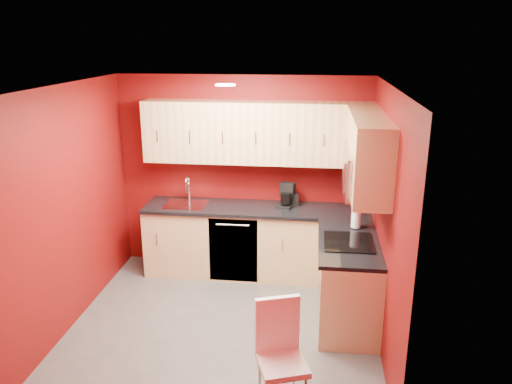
% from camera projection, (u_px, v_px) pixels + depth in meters
% --- Properties ---
extents(floor, '(3.20, 3.20, 0.00)m').
position_uv_depth(floor, '(225.00, 322.00, 5.37)').
color(floor, '#52504D').
rests_on(floor, ground).
extents(ceiling, '(3.20, 3.20, 0.00)m').
position_uv_depth(ceiling, '(220.00, 86.00, 4.62)').
color(ceiling, white).
rests_on(ceiling, wall_back).
extents(wall_back, '(3.20, 0.00, 3.20)m').
position_uv_depth(wall_back, '(244.00, 174.00, 6.42)').
color(wall_back, '#630A09').
rests_on(wall_back, floor).
extents(wall_front, '(3.20, 0.00, 3.20)m').
position_uv_depth(wall_front, '(184.00, 283.00, 3.58)').
color(wall_front, '#630A09').
rests_on(wall_front, floor).
extents(wall_left, '(0.00, 3.00, 3.00)m').
position_uv_depth(wall_left, '(71.00, 207.00, 5.18)').
color(wall_left, '#630A09').
rests_on(wall_left, floor).
extents(wall_right, '(0.00, 3.00, 3.00)m').
position_uv_depth(wall_right, '(385.00, 220.00, 4.81)').
color(wall_right, '#630A09').
rests_on(wall_right, floor).
extents(base_cabinets_back, '(2.80, 0.60, 0.87)m').
position_uv_depth(base_cabinets_back, '(256.00, 242.00, 6.35)').
color(base_cabinets_back, tan).
rests_on(base_cabinets_back, floor).
extents(base_cabinets_right, '(0.60, 1.30, 0.87)m').
position_uv_depth(base_cabinets_right, '(348.00, 282.00, 5.33)').
color(base_cabinets_right, tan).
rests_on(base_cabinets_right, floor).
extents(countertop_back, '(2.80, 0.63, 0.04)m').
position_uv_depth(countertop_back, '(256.00, 209.00, 6.20)').
color(countertop_back, black).
rests_on(countertop_back, base_cabinets_back).
extents(countertop_right, '(0.63, 1.27, 0.04)m').
position_uv_depth(countertop_right, '(349.00, 243.00, 5.18)').
color(countertop_right, black).
rests_on(countertop_right, base_cabinets_right).
extents(upper_cabinets_back, '(2.80, 0.35, 0.75)m').
position_uv_depth(upper_cabinets_back, '(258.00, 133.00, 6.06)').
color(upper_cabinets_back, tan).
rests_on(upper_cabinets_back, wall_back).
extents(upper_cabinets_right, '(0.35, 1.55, 0.75)m').
position_uv_depth(upper_cabinets_right, '(367.00, 145.00, 5.06)').
color(upper_cabinets_right, tan).
rests_on(upper_cabinets_right, wall_right).
extents(microwave, '(0.42, 0.76, 0.42)m').
position_uv_depth(microwave, '(365.00, 173.00, 4.90)').
color(microwave, silver).
rests_on(microwave, upper_cabinets_right).
extents(cooktop, '(0.50, 0.55, 0.01)m').
position_uv_depth(cooktop, '(349.00, 242.00, 5.14)').
color(cooktop, black).
rests_on(cooktop, countertop_right).
extents(sink, '(0.52, 0.42, 0.35)m').
position_uv_depth(sink, '(186.00, 202.00, 6.31)').
color(sink, silver).
rests_on(sink, countertop_back).
extents(dishwasher_front, '(0.60, 0.02, 0.82)m').
position_uv_depth(dishwasher_front, '(233.00, 250.00, 6.11)').
color(dishwasher_front, black).
rests_on(dishwasher_front, base_cabinets_back).
extents(downlight, '(0.20, 0.20, 0.01)m').
position_uv_depth(downlight, '(225.00, 85.00, 4.91)').
color(downlight, white).
rests_on(downlight, ceiling).
extents(coffee_maker, '(0.25, 0.28, 0.30)m').
position_uv_depth(coffee_maker, '(286.00, 195.00, 6.17)').
color(coffee_maker, black).
rests_on(coffee_maker, countertop_back).
extents(napkin_holder, '(0.18, 0.18, 0.16)m').
position_uv_depth(napkin_holder, '(292.00, 199.00, 6.26)').
color(napkin_holder, black).
rests_on(napkin_holder, countertop_back).
extents(paper_towel, '(0.18, 0.18, 0.25)m').
position_uv_depth(paper_towel, '(356.00, 217.00, 5.50)').
color(paper_towel, white).
rests_on(paper_towel, countertop_right).
extents(dining_chair, '(0.48, 0.49, 0.92)m').
position_uv_depth(dining_chair, '(282.00, 359.00, 4.02)').
color(dining_chair, white).
rests_on(dining_chair, floor).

